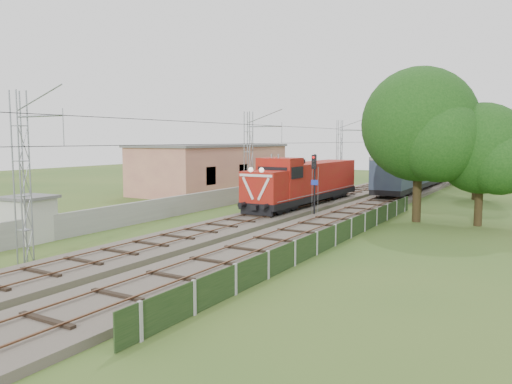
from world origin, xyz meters
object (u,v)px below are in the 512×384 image
Objects in this scene: relay_hut at (29,219)px; coach_rake at (471,157)px; signal_post at (314,174)px; locomotive at (305,182)px.

coach_rake is at bearing 81.68° from relay_hut.
signal_post is 19.26m from relay_hut.
coach_rake reaches higher than relay_hut.
coach_rake is 85.71m from relay_hut.
locomotive is 63.98m from coach_rake.
locomotive reaches higher than coach_rake.
signal_post reaches higher than relay_hut.
relay_hut is (-7.40, -21.02, -0.89)m from locomotive.
relay_hut is at bearing -98.32° from coach_rake.
locomotive is 3.56× the size of signal_post.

